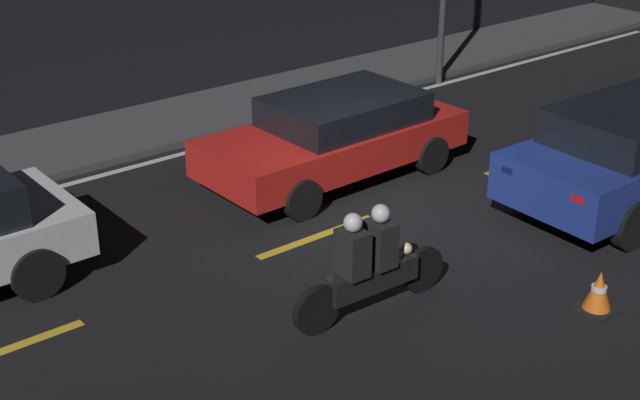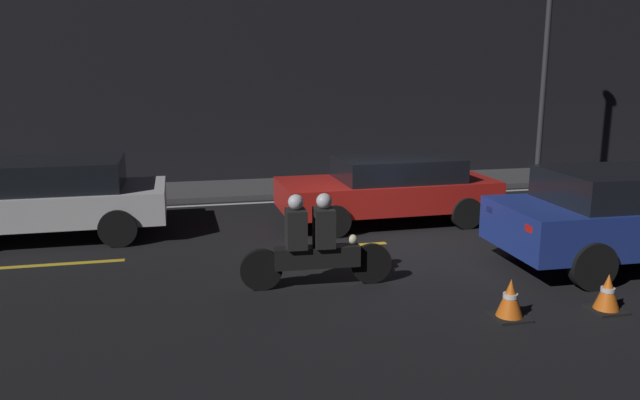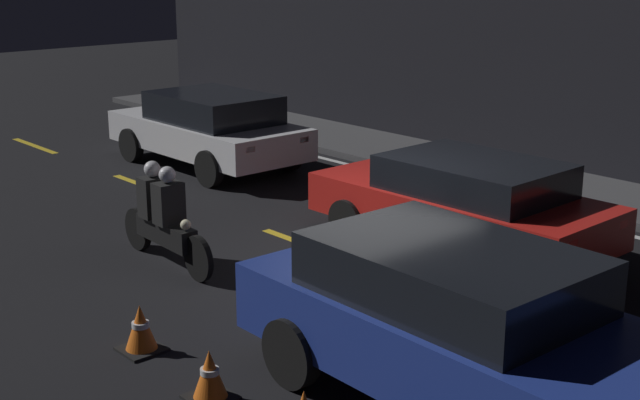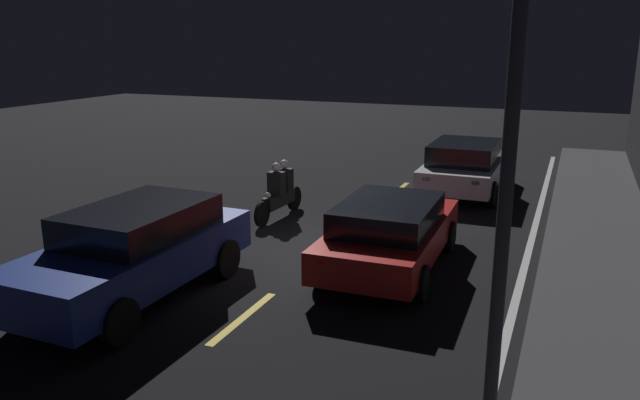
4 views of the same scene
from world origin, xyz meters
The scene contains 14 objects.
ground_plane centered at (0.00, 0.00, 0.00)m, with size 56.00×56.00×0.00m, color black.
raised_curb centered at (0.00, 5.20, 0.07)m, with size 28.00×2.19×0.13m.
building_front centered at (0.00, 6.44, 2.99)m, with size 28.00×0.30×5.98m.
lane_dash_a centered at (-10.00, 0.00, 0.00)m, with size 2.00×0.14×0.01m.
lane_dash_b centered at (-5.50, 0.00, 0.00)m, with size 2.00×0.14×0.01m.
lane_dash_c centered at (-1.00, 0.00, 0.00)m, with size 2.00×0.14×0.01m.
lane_dash_d centered at (3.50, 0.00, 0.00)m, with size 2.00×0.14×0.01m.
lane_solid_kerb centered at (0.00, 3.85, 0.00)m, with size 25.20×0.14×0.01m.
sedan_white centered at (-5.94, 1.75, 0.78)m, with size 4.32×2.03×1.44m.
taxi_red centered at (0.56, 1.48, 0.72)m, with size 4.34×2.01×1.33m.
sedan_blue centered at (3.44, -2.04, 0.83)m, with size 4.58×2.05×1.54m.
motorcycle centered at (-1.76, -1.91, 0.64)m, with size 2.20×0.39×1.37m.
traffic_cone_near centered at (0.42, -3.58, 0.25)m, with size 0.44×0.44×0.51m.
traffic_cone_mid centered at (1.77, -3.64, 0.24)m, with size 0.42×0.42×0.50m.
Camera 3 is at (8.09, -7.90, 4.07)m, focal length 50.00 mm.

